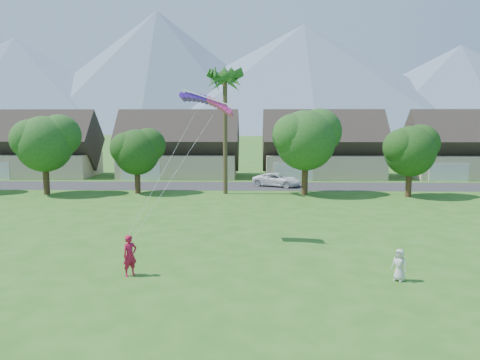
{
  "coord_description": "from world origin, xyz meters",
  "views": [
    {
      "loc": [
        0.79,
        -18.57,
        7.49
      ],
      "look_at": [
        0.0,
        10.0,
        3.8
      ],
      "focal_mm": 35.0,
      "sensor_mm": 36.0,
      "label": 1
    }
  ],
  "objects_px": {
    "kite_flyer": "(130,255)",
    "parked_car": "(277,180)",
    "watcher": "(399,265)",
    "parafoil_kite": "(208,100)"
  },
  "relations": [
    {
      "from": "kite_flyer",
      "to": "parked_car",
      "type": "distance_m",
      "value": 32.05
    },
    {
      "from": "watcher",
      "to": "parafoil_kite",
      "type": "relative_size",
      "value": 0.44
    },
    {
      "from": "watcher",
      "to": "parked_car",
      "type": "bearing_deg",
      "value": 139.67
    },
    {
      "from": "kite_flyer",
      "to": "parked_car",
      "type": "bearing_deg",
      "value": 30.22
    },
    {
      "from": "kite_flyer",
      "to": "parked_car",
      "type": "relative_size",
      "value": 0.37
    },
    {
      "from": "kite_flyer",
      "to": "parked_car",
      "type": "xyz_separation_m",
      "value": [
        8.66,
        30.86,
        -0.25
      ]
    },
    {
      "from": "parked_car",
      "to": "parafoil_kite",
      "type": "height_order",
      "value": "parafoil_kite"
    },
    {
      "from": "kite_flyer",
      "to": "watcher",
      "type": "bearing_deg",
      "value": -45.9
    },
    {
      "from": "parked_car",
      "to": "parafoil_kite",
      "type": "bearing_deg",
      "value": -168.19
    },
    {
      "from": "parked_car",
      "to": "watcher",
      "type": "bearing_deg",
      "value": -147.85
    }
  ]
}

